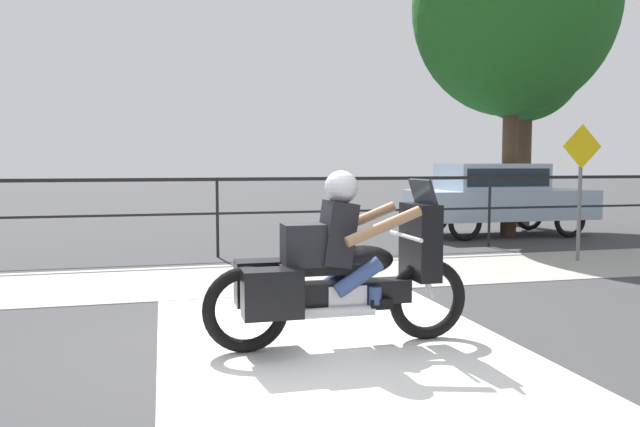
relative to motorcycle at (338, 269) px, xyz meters
The scene contains 9 objects.
ground_plane 0.88m from the motorcycle, behind, with size 120.00×120.00×0.00m, color #38383A.
sidewalk_band 3.47m from the motorcycle, 99.57° to the left, with size 44.00×2.40×0.01m, color #99968E.
crosswalk_band 0.72m from the motorcycle, 89.59° to the right, with size 3.07×6.00×0.01m, color silver.
fence_railing 5.51m from the motorcycle, 95.91° to the left, with size 36.00×0.05×1.35m.
motorcycle is the anchor object (origin of this frame).
parked_car 9.15m from the motorcycle, 51.70° to the left, with size 3.97×1.66×1.58m.
street_sign 6.25m from the motorcycle, 35.11° to the left, with size 0.70×0.06×2.21m.
tree_behind_sign 10.09m from the motorcycle, 50.05° to the left, with size 4.30×4.30×7.33m.
tree_behind_car 11.98m from the motorcycle, 50.34° to the left, with size 2.95×2.95×5.87m.
Camera 1 is at (-0.90, -5.09, 1.59)m, focal length 35.00 mm.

